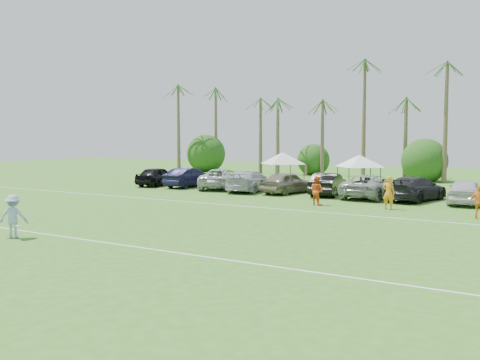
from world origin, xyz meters
The scene contains 28 objects.
ground centered at (0.00, 0.00, 0.00)m, with size 120.00×120.00×0.00m, color #396E21.
field_lines centered at (0.00, 8.00, 0.01)m, with size 80.00×12.10×0.01m.
palm_tree_0 centered at (-22.00, 38.00, 7.48)m, with size 2.40×2.40×8.90m.
palm_tree_1 centered at (-17.00, 38.00, 8.35)m, with size 2.40×2.40×9.90m.
palm_tree_2 centered at (-12.00, 38.00, 9.21)m, with size 2.40×2.40×10.90m.
palm_tree_3 centered at (-8.00, 38.00, 10.06)m, with size 2.40×2.40×11.90m.
palm_tree_4 centered at (-4.00, 38.00, 7.48)m, with size 2.40×2.40×8.90m.
palm_tree_5 centered at (0.00, 38.00, 8.35)m, with size 2.40×2.40×9.90m.
palm_tree_6 centered at (4.00, 38.00, 9.21)m, with size 2.40×2.40×10.90m.
palm_tree_7 centered at (8.00, 38.00, 10.06)m, with size 2.40×2.40×11.90m.
bush_tree_0 centered at (-19.00, 39.00, 1.80)m, with size 4.00×4.00×4.00m.
bush_tree_1 centered at (-6.00, 39.00, 1.80)m, with size 4.00×4.00×4.00m.
bush_tree_2 centered at (6.00, 39.00, 1.80)m, with size 4.00×4.00×4.00m.
sideline_player_a centered at (8.40, 17.08, 0.95)m, with size 0.69×0.45×1.89m, color orange.
sideline_player_b centered at (4.20, 16.74, 0.87)m, with size 0.84×0.66×1.74m, color #E45719.
sideline_player_c centered at (13.25, 16.01, 0.85)m, with size 0.99×0.41×1.69m, color orange.
canopy_tent_left centered at (-2.67, 25.96, 2.81)m, with size 4.05×4.05×3.28m.
canopy_tent_right centered at (3.63, 26.23, 2.70)m, with size 3.89×3.89×3.15m.
frisbee_player centered at (-2.30, 0.81, 0.88)m, with size 1.38×1.19×1.76m.
parked_car_0 centered at (-12.04, 21.49, 0.78)m, with size 1.85×4.59×1.56m, color black.
parked_car_1 centered at (-9.07, 21.86, 0.78)m, with size 1.66×4.75×1.56m, color black.
parked_car_2 centered at (-6.10, 22.03, 0.78)m, with size 2.60×5.63×1.56m, color #B6B6B7.
parked_car_3 centered at (-3.12, 21.46, 0.78)m, with size 2.19×5.39×1.56m, color #B3B4BE.
parked_car_4 centered at (-0.15, 21.63, 0.78)m, with size 1.85×4.59×1.56m, color gray.
parked_car_5 centered at (2.82, 22.01, 0.78)m, with size 1.66×4.75×1.56m, color black.
parked_car_6 centered at (5.79, 21.98, 0.78)m, with size 2.60×5.63×1.56m, color #9C9D9F.
parked_car_7 centered at (8.76, 21.99, 0.78)m, with size 2.19×5.39×1.56m, color black.
parked_car_8 centered at (11.74, 21.74, 0.78)m, with size 1.85×4.59×1.56m, color silver.
Camera 1 is at (16.66, -12.80, 4.15)m, focal length 40.00 mm.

